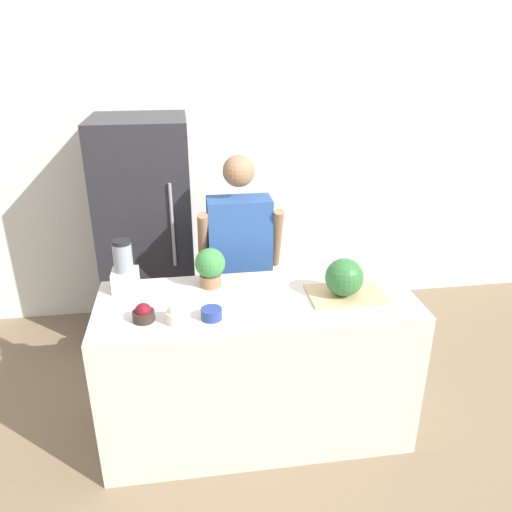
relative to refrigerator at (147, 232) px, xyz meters
name	(u,v)px	position (x,y,z in m)	size (l,w,h in m)	color
ground_plane	(266,470)	(0.68, -1.64, -0.88)	(14.00, 14.00, 0.00)	#7F6B51
wall_back	(227,165)	(0.68, 0.40, 0.42)	(8.00, 0.06, 2.60)	white
counter_island	(257,367)	(0.68, -1.29, -0.42)	(1.81, 0.71, 0.93)	beige
refrigerator	(147,232)	(0.00, 0.00, 0.00)	(0.69, 0.72, 1.77)	#232328
person	(240,267)	(0.66, -0.60, -0.07)	(0.57, 0.26, 1.60)	gray
cutting_board	(346,294)	(1.19, -1.32, 0.05)	(0.44, 0.29, 0.01)	tan
watermelon	(344,277)	(1.17, -1.33, 0.17)	(0.22, 0.22, 0.22)	#2D6B33
bowl_cherries	(143,314)	(0.06, -1.43, 0.08)	(0.12, 0.12, 0.10)	#2D231E
bowl_cream	(178,314)	(0.23, -1.47, 0.09)	(0.12, 0.12, 0.11)	beige
bowl_small_blue	(211,314)	(0.41, -1.46, 0.07)	(0.11, 0.11, 0.06)	navy
blender	(124,269)	(-0.06, -1.06, 0.17)	(0.15, 0.15, 0.31)	silver
potted_plant	(210,266)	(0.43, -1.08, 0.17)	(0.18, 0.18, 0.24)	#996647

